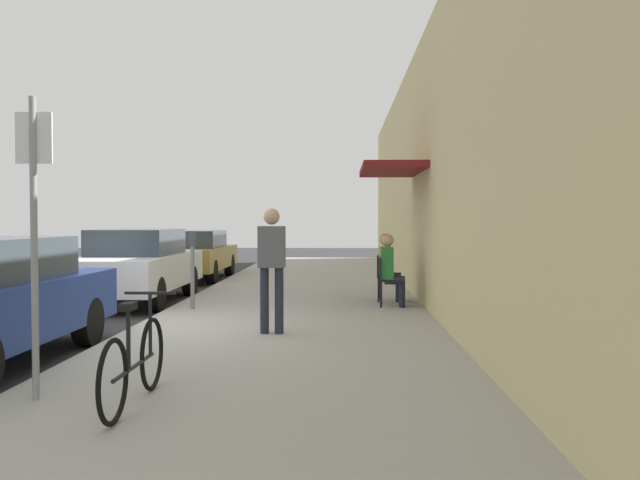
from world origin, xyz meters
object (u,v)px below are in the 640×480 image
Objects in this scene: cafe_chair_1 at (385,275)px; cafe_chair_0 at (387,278)px; street_sign at (34,223)px; seated_patron_1 at (388,265)px; seated_patron_0 at (391,267)px; parking_meter at (192,265)px; parked_car_1 at (136,265)px; pedestrian_standing at (272,260)px; bicycle_0 at (134,363)px; parked_car_2 at (193,254)px.

cafe_chair_0 is at bearing -90.00° from cafe_chair_1.
seated_patron_1 is at bearing 63.73° from street_sign.
cafe_chair_0 is 0.20m from seated_patron_0.
cafe_chair_0 is 0.67× the size of seated_patron_0.
cafe_chair_0 is (3.45, 6.34, -1.02)m from street_sign.
street_sign is (-0.05, -5.90, 0.75)m from parking_meter.
street_sign is at bearing -115.87° from cafe_chair_1.
parked_car_1 is at bearing 173.20° from seated_patron_1.
parked_car_1 reaches higher than seated_patron_0.
pedestrian_standing reaches higher than cafe_chair_1.
bicycle_0 is 1.97× the size of cafe_chair_1.
parked_car_2 is 5.06× the size of cafe_chair_0.
seated_patron_1 is at bearing 19.31° from parking_meter.
cafe_chair_1 is at bearing 94.41° from seated_patron_0.
cafe_chair_1 is 0.51× the size of pedestrian_standing.
street_sign is at bearing -116.27° from seated_patron_1.
parking_meter is 3.62m from cafe_chair_1.
street_sign is at bearing -78.98° from parked_car_1.
cafe_chair_0 is at bearing -15.43° from parked_car_1.
cafe_chair_0 and cafe_chair_1 have the same top height.
bicycle_0 is 7.00m from cafe_chair_0.
bicycle_0 is 3.73m from pedestrian_standing.
pedestrian_standing reaches higher than parked_car_2.
pedestrian_standing is at bearing 77.85° from bicycle_0.
street_sign reaches higher than bicycle_0.
cafe_chair_1 is 0.67× the size of seated_patron_1.
pedestrian_standing is (-1.76, -3.70, 0.50)m from cafe_chair_1.
parking_meter reaches higher than parked_car_2.
parked_car_2 is 7.65m from cafe_chair_1.
parking_meter is (1.55, -7.05, 0.18)m from parked_car_2.
parked_car_1 reaches higher than parking_meter.
seated_patron_1 reaches higher than cafe_chair_1.
seated_patron_0 is (3.51, 6.33, -0.82)m from street_sign.
parked_car_2 is at bearing 90.00° from parked_car_1.
parked_car_2 reaches higher than cafe_chair_0.
parked_car_2 is 2.59× the size of pedestrian_standing.
seated_patron_0 is at bearing -15.30° from parked_car_1.
cafe_chair_1 is (4.95, -5.83, -0.09)m from parked_car_2.
pedestrian_standing reaches higher than seated_patron_1.
parked_car_2 is at bearing 108.48° from pedestrian_standing.
parking_meter is at bearing 89.51° from street_sign.
seated_patron_1 is at bearing 85.53° from cafe_chair_0.
parked_car_1 is at bearing 130.60° from parking_meter.
cafe_chair_0 is at bearing 68.76° from bicycle_0.
pedestrian_standing is (-1.82, -3.70, 0.30)m from seated_patron_1.
seated_patron_0 is 0.80m from cafe_chair_1.
bicycle_0 is 1.33× the size of seated_patron_1.
cafe_chair_1 is at bearing 64.57° from pedestrian_standing.
parked_car_1 reaches higher than bicycle_0.
cafe_chair_0 is (3.40, 0.44, -0.26)m from parking_meter.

